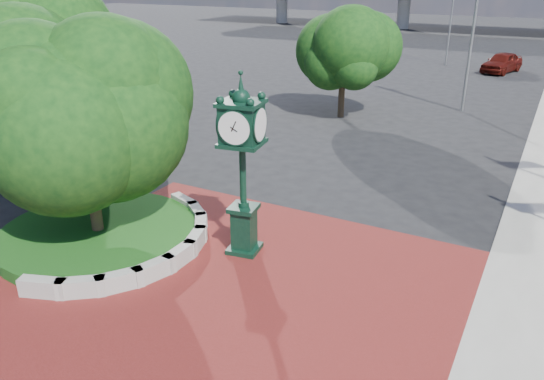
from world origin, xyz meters
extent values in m
plane|color=black|center=(0.00, 0.00, 0.00)|extent=(200.00, 200.00, 0.00)
cube|color=maroon|center=(0.00, -1.00, 0.02)|extent=(12.00, 12.00, 0.04)
cube|color=#9E9B93|center=(-3.91, -3.01, 0.27)|extent=(1.29, 0.76, 0.54)
cube|color=#9E9B93|center=(-3.05, -2.54, 0.27)|extent=(1.20, 1.04, 0.54)
cube|color=#9E9B93|center=(-2.38, -1.84, 0.27)|extent=(1.00, 1.22, 0.54)
cube|color=#9E9B93|center=(-1.95, -0.96, 0.27)|extent=(0.71, 1.30, 0.54)
cube|color=#9E9B93|center=(-1.80, 0.00, 0.27)|extent=(0.35, 1.25, 0.54)
cube|color=#9E9B93|center=(-1.95, 0.96, 0.27)|extent=(0.71, 1.30, 0.54)
cube|color=#9E9B93|center=(-2.38, 1.84, 0.27)|extent=(1.00, 1.22, 0.54)
cube|color=#9E9B93|center=(-3.05, 2.54, 0.27)|extent=(1.20, 1.04, 0.54)
cube|color=#9E9B93|center=(-3.91, 3.01, 0.27)|extent=(1.29, 0.76, 0.54)
cylinder|color=#134012|center=(-5.00, 0.00, 0.20)|extent=(6.10, 6.10, 0.40)
cylinder|color=#9E9B93|center=(-35.00, 70.00, 3.00)|extent=(1.80, 1.80, 6.00)
cylinder|color=#9E9B93|center=(-15.00, 70.00, 3.00)|extent=(1.80, 1.80, 6.00)
cylinder|color=#38281C|center=(-5.00, 0.00, 1.08)|extent=(0.36, 0.36, 2.17)
sphere|color=#0E3511|center=(-5.00, 0.00, 3.73)|extent=(5.20, 5.20, 5.20)
cylinder|color=#38281C|center=(-13.00, 5.00, 1.22)|extent=(0.36, 0.36, 2.45)
sphere|color=#0E3511|center=(-13.00, 5.00, 4.13)|extent=(5.60, 5.60, 5.60)
cylinder|color=#38281C|center=(-4.00, 18.00, 0.96)|extent=(0.36, 0.36, 1.92)
sphere|color=#0E3511|center=(-4.00, 18.00, 3.25)|extent=(4.40, 4.40, 4.40)
cube|color=black|center=(-0.58, 1.57, 0.09)|extent=(1.04, 1.04, 0.18)
cube|color=black|center=(-0.58, 1.57, 0.79)|extent=(0.72, 0.72, 1.24)
cube|color=black|center=(-0.58, 1.57, 1.45)|extent=(0.91, 0.91, 0.14)
cylinder|color=black|center=(-0.58, 1.57, 2.48)|extent=(0.19, 0.19, 1.92)
cube|color=black|center=(-0.58, 1.57, 4.02)|extent=(1.17, 1.17, 1.02)
cylinder|color=white|center=(-0.49, 1.04, 4.02)|extent=(0.90, 0.22, 0.90)
cylinder|color=white|center=(-0.67, 2.09, 4.02)|extent=(0.90, 0.22, 0.90)
cylinder|color=white|center=(-1.10, 1.48, 4.02)|extent=(0.22, 0.90, 0.90)
cylinder|color=white|center=(-0.05, 1.66, 4.02)|extent=(0.22, 0.90, 0.90)
sphere|color=black|center=(-0.58, 1.57, 4.72)|extent=(0.50, 0.50, 0.50)
cone|color=black|center=(-0.58, 1.57, 5.09)|extent=(0.20, 0.20, 0.57)
imported|color=#4E100B|center=(2.36, 38.08, 0.83)|extent=(3.20, 5.20, 1.65)
cylinder|color=slate|center=(1.98, 22.81, 4.71)|extent=(0.17, 0.17, 9.41)
cylinder|color=slate|center=(-2.48, 39.68, 4.08)|extent=(0.15, 0.15, 8.17)
camera|label=1|loc=(6.92, -10.47, 7.89)|focal=35.00mm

